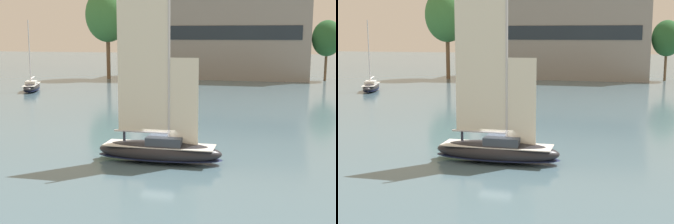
{
  "view_description": "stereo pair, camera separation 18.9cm",
  "coord_description": "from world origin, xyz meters",
  "views": [
    {
      "loc": [
        8.48,
        -33.52,
        9.64
      ],
      "look_at": [
        0.0,
        3.0,
        3.36
      ],
      "focal_mm": 50.0,
      "sensor_mm": 36.0,
      "label": 1
    },
    {
      "loc": [
        8.66,
        -33.47,
        9.64
      ],
      "look_at": [
        0.0,
        3.0,
        3.36
      ],
      "focal_mm": 50.0,
      "sensor_mm": 36.0,
      "label": 2
    }
  ],
  "objects": [
    {
      "name": "waterfront_building",
      "position": [
        -2.6,
        70.72,
        9.36
      ],
      "size": [
        36.5,
        15.12,
        18.65
      ],
      "color": "gray",
      "rests_on": "ground"
    },
    {
      "name": "sailboat_moored_mid_channel",
      "position": [
        -32.06,
        38.35,
        0.81
      ],
      "size": [
        5.28,
        8.98,
        11.93
      ],
      "color": "#232328",
      "rests_on": "ground"
    },
    {
      "name": "tree_shore_right",
      "position": [
        -27.15,
        62.76,
        13.56
      ],
      "size": [
        9.41,
        9.41,
        19.37
      ],
      "color": "brown",
      "rests_on": "ground"
    },
    {
      "name": "ground_plane",
      "position": [
        0.0,
        0.0,
        0.0
      ],
      "size": [
        400.0,
        400.0,
        0.0
      ],
      "primitive_type": "plane",
      "color": "slate"
    },
    {
      "name": "sailboat_main",
      "position": [
        0.01,
        0.0,
        1.06
      ],
      "size": [
        9.7,
        2.75,
        13.32
      ],
      "color": "#232328",
      "rests_on": "ground"
    },
    {
      "name": "tree_shore_center",
      "position": [
        18.37,
        68.37,
        8.71
      ],
      "size": [
        6.04,
        6.04,
        12.44
      ],
      "color": "brown",
      "rests_on": "ground"
    }
  ]
}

